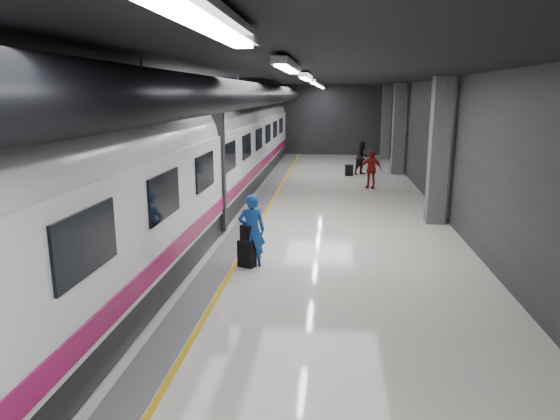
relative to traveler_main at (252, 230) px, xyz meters
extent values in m
plane|color=silver|center=(0.54, 2.65, -0.87)|extent=(40.00, 40.00, 0.00)
cube|color=black|center=(0.54, 2.65, 3.63)|extent=(10.00, 40.00, 0.02)
cube|color=#28282B|center=(0.54, 22.65, 1.38)|extent=(10.00, 0.02, 4.50)
cube|color=#28282B|center=(-4.46, 2.65, 1.38)|extent=(0.02, 40.00, 4.50)
cube|color=#28282B|center=(5.54, 2.65, 1.38)|extent=(0.02, 40.00, 4.50)
cube|color=slate|center=(-0.81, 2.65, -0.86)|extent=(0.65, 39.80, 0.01)
cube|color=gold|center=(-0.41, 2.65, -0.86)|extent=(0.10, 39.80, 0.01)
cylinder|color=black|center=(-0.76, 2.65, 3.08)|extent=(0.80, 38.00, 0.80)
cube|color=silver|center=(1.14, -8.35, 3.53)|extent=(0.22, 2.60, 0.10)
cube|color=silver|center=(1.14, -3.35, 3.53)|extent=(0.22, 2.60, 0.10)
cube|color=silver|center=(1.14, 1.65, 3.53)|extent=(0.22, 2.60, 0.10)
cube|color=silver|center=(1.14, 6.65, 3.53)|extent=(0.22, 2.60, 0.10)
cube|color=silver|center=(1.14, 11.65, 3.53)|extent=(0.22, 2.60, 0.10)
cube|color=silver|center=(1.14, 16.65, 3.53)|extent=(0.22, 2.60, 0.10)
cube|color=silver|center=(1.14, 20.65, 3.53)|extent=(0.22, 2.60, 0.10)
cube|color=#515154|center=(5.09, 4.65, 1.38)|extent=(0.55, 0.55, 4.50)
cube|color=#515154|center=(5.09, 14.65, 1.38)|extent=(0.55, 0.55, 4.50)
cube|color=#515154|center=(5.09, 20.65, 1.38)|extent=(0.55, 0.55, 4.50)
cube|color=black|center=(-2.71, 2.65, -0.52)|extent=(2.80, 38.00, 0.60)
cube|color=white|center=(-2.71, 2.65, 0.88)|extent=(2.90, 38.00, 2.20)
cylinder|color=white|center=(-2.71, 2.65, 1.83)|extent=(2.80, 38.00, 2.80)
cube|color=#8D0C4A|center=(-1.24, 2.65, 0.08)|extent=(0.04, 38.00, 0.35)
cube|color=black|center=(-2.71, 2.65, 1.13)|extent=(3.05, 0.25, 3.80)
cube|color=black|center=(-1.24, -5.35, 1.28)|extent=(0.05, 1.60, 0.85)
cube|color=black|center=(-1.24, -2.35, 1.28)|extent=(0.05, 1.60, 0.85)
cube|color=black|center=(-1.24, 0.65, 1.28)|extent=(0.05, 1.60, 0.85)
cube|color=black|center=(-1.24, 3.65, 1.28)|extent=(0.05, 1.60, 0.85)
cube|color=black|center=(-1.24, 6.65, 1.28)|extent=(0.05, 1.60, 0.85)
cube|color=black|center=(-1.24, 9.65, 1.28)|extent=(0.05, 1.60, 0.85)
cube|color=black|center=(-1.24, 12.65, 1.28)|extent=(0.05, 1.60, 0.85)
cube|color=black|center=(-1.24, 15.65, 1.28)|extent=(0.05, 1.60, 0.85)
cube|color=black|center=(-1.24, 18.65, 1.28)|extent=(0.05, 1.60, 0.85)
imported|color=#1654A8|center=(0.00, 0.00, 0.00)|extent=(0.70, 0.52, 1.74)
cube|color=black|center=(-0.11, -0.07, -0.55)|extent=(0.46, 0.38, 0.64)
cube|color=black|center=(-0.13, -0.05, -0.05)|extent=(0.31, 0.26, 0.36)
imported|color=black|center=(3.34, 14.25, -0.01)|extent=(1.05, 1.01, 1.71)
imported|color=maroon|center=(3.50, 10.48, -0.05)|extent=(1.04, 0.72, 1.64)
cube|color=black|center=(2.68, 13.72, -0.59)|extent=(0.42, 0.31, 0.55)
camera|label=1|loc=(1.84, -11.11, 3.12)|focal=32.00mm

